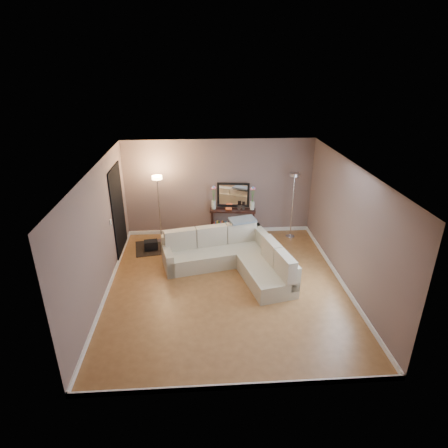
{
  "coord_description": "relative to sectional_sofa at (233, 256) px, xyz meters",
  "views": [
    {
      "loc": [
        -0.51,
        -6.77,
        4.44
      ],
      "look_at": [
        0.0,
        0.8,
        1.1
      ],
      "focal_mm": 30.0,
      "sensor_mm": 36.0,
      "label": 1
    }
  ],
  "objects": [
    {
      "name": "baseboard_left",
      "position": [
        -2.7,
        -0.75,
        -0.27
      ],
      "size": [
        0.03,
        5.5,
        0.1
      ],
      "primitive_type": "cube",
      "color": "white",
      "rests_on": "ground"
    },
    {
      "name": "charcoal_rug",
      "position": [
        -1.82,
        1.17,
        -0.31
      ],
      "size": [
        1.3,
        1.06,
        0.02
      ],
      "primitive_type": "cube",
      "rotation": [
        0.0,
        0.0,
        0.16
      ],
      "color": "black",
      "rests_on": "floor"
    },
    {
      "name": "baseboard_right",
      "position": [
        2.27,
        -0.75,
        -0.27
      ],
      "size": [
        0.03,
        5.5,
        0.1
      ],
      "primitive_type": "cube",
      "color": "white",
      "rests_on": "ground"
    },
    {
      "name": "floor",
      "position": [
        -0.21,
        -0.75,
        -0.32
      ],
      "size": [
        5.0,
        5.5,
        0.01
      ],
      "primitive_type": "cube",
      "color": "#946236",
      "rests_on": "ground"
    },
    {
      "name": "leaning_mirror",
      "position": [
        0.16,
        1.93,
        0.8
      ],
      "size": [
        0.86,
        0.14,
        0.67
      ],
      "color": "black",
      "rests_on": "console_table"
    },
    {
      "name": "console_table",
      "position": [
        0.06,
        1.78,
        0.1
      ],
      "size": [
        1.25,
        0.47,
        0.75
      ],
      "color": "black",
      "rests_on": "floor"
    },
    {
      "name": "table_decor",
      "position": [
        0.14,
        1.74,
        0.48
      ],
      "size": [
        0.52,
        0.15,
        0.12
      ],
      "color": "orange",
      "rests_on": "console_table"
    },
    {
      "name": "throw_blanket",
      "position": [
        0.28,
        0.67,
        0.6
      ],
      "size": [
        0.69,
        0.51,
        0.08
      ],
      "primitive_type": "cube",
      "rotation": [
        0.1,
        0.0,
        0.27
      ],
      "color": "slate",
      "rests_on": "sectional_sofa"
    },
    {
      "name": "switch_plate",
      "position": [
        -2.69,
        0.1,
        0.88
      ],
      "size": [
        0.02,
        0.08,
        0.12
      ],
      "primitive_type": "cube",
      "color": "white",
      "rests_on": "ground"
    },
    {
      "name": "doorway",
      "position": [
        -2.69,
        0.95,
        0.78
      ],
      "size": [
        0.02,
        1.2,
        2.2
      ],
      "primitive_type": "cube",
      "color": "black",
      "rests_on": "ground"
    },
    {
      "name": "flower_vase_left",
      "position": [
        -0.37,
        1.84,
        0.72
      ],
      "size": [
        0.15,
        0.13,
        0.64
      ],
      "color": "silver",
      "rests_on": "console_table"
    },
    {
      "name": "baseboard_back",
      "position": [
        -0.21,
        1.99,
        -0.27
      ],
      "size": [
        5.0,
        0.03,
        0.1
      ],
      "primitive_type": "cube",
      "color": "white",
      "rests_on": "ground"
    },
    {
      "name": "sectional_sofa",
      "position": [
        0.0,
        0.0,
        0.0
      ],
      "size": [
        2.9,
        2.46,
        0.86
      ],
      "color": "beige",
      "rests_on": "floor"
    },
    {
      "name": "wall_right",
      "position": [
        2.3,
        -0.75,
        0.98
      ],
      "size": [
        0.02,
        5.5,
        2.6
      ],
      "primitive_type": "cube",
      "color": "#755F5A",
      "rests_on": "ground"
    },
    {
      "name": "wall_left",
      "position": [
        -2.72,
        -0.75,
        0.98
      ],
      "size": [
        0.02,
        5.5,
        2.6
      ],
      "primitive_type": "cube",
      "color": "#755F5A",
      "rests_on": "ground"
    },
    {
      "name": "ceiling",
      "position": [
        -0.21,
        -0.75,
        2.29
      ],
      "size": [
        5.0,
        5.5,
        0.01
      ],
      "primitive_type": "cube",
      "color": "white",
      "rests_on": "ground"
    },
    {
      "name": "black_bag",
      "position": [
        -2.0,
        1.04,
        -0.18
      ],
      "size": [
        0.37,
        0.29,
        0.22
      ],
      "primitive_type": "cube",
      "rotation": [
        0.0,
        0.0,
        0.16
      ],
      "color": "black",
      "rests_on": "charcoal_rug"
    },
    {
      "name": "floor_lamp_unlit",
      "position": [
        1.7,
        1.55,
        0.95
      ],
      "size": [
        0.28,
        0.28,
        1.8
      ],
      "color": "silver",
      "rests_on": "floor"
    },
    {
      "name": "flower_vase_right",
      "position": [
        0.66,
        1.71,
        0.72
      ],
      "size": [
        0.15,
        0.13,
        0.64
      ],
      "color": "silver",
      "rests_on": "console_table"
    },
    {
      "name": "floor_lamp_lit",
      "position": [
        -1.78,
        1.52,
        0.95
      ],
      "size": [
        0.29,
        0.29,
        1.8
      ],
      "color": "silver",
      "rests_on": "floor"
    },
    {
      "name": "wall_front",
      "position": [
        -0.21,
        -3.51,
        0.98
      ],
      "size": [
        5.0,
        0.02,
        2.6
      ],
      "primitive_type": "cube",
      "color": "#755F5A",
      "rests_on": "ground"
    },
    {
      "name": "baseboard_front",
      "position": [
        -0.21,
        -3.48,
        -0.27
      ],
      "size": [
        5.0,
        0.03,
        0.1
      ],
      "primitive_type": "cube",
      "color": "white",
      "rests_on": "ground"
    },
    {
      "name": "wall_back",
      "position": [
        -0.21,
        2.01,
        0.98
      ],
      "size": [
        5.0,
        0.02,
        2.6
      ],
      "primitive_type": "cube",
      "color": "#755F5A",
      "rests_on": "ground"
    }
  ]
}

